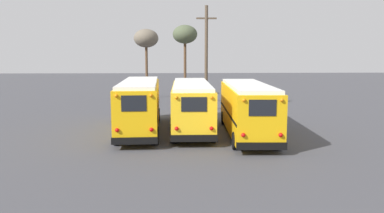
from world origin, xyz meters
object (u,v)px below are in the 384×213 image
object	(u,v)px
school_bus_1	(191,104)
bare_tree_0	(146,39)
school_bus_0	(140,104)
utility_pole	(206,57)
bare_tree_1	(185,36)
school_bus_2	(247,108)

from	to	relation	value
school_bus_1	bare_tree_0	distance (m)	19.85
school_bus_0	utility_pole	distance (m)	11.07
school_bus_1	utility_pole	xyz separation A→B (m)	(1.72, 8.79, 3.07)
bare_tree_1	school_bus_2	bearing A→B (deg)	-77.41
school_bus_1	school_bus_0	bearing A→B (deg)	-170.62
school_bus_1	bare_tree_1	xyz separation A→B (m)	(-0.05, 13.39, 5.16)
school_bus_1	bare_tree_0	world-z (taller)	bare_tree_0
utility_pole	bare_tree_1	bearing A→B (deg)	111.03
school_bus_2	utility_pole	distance (m)	11.34
school_bus_2	bare_tree_0	bearing A→B (deg)	110.49
school_bus_0	school_bus_2	distance (m)	6.93
school_bus_2	bare_tree_1	world-z (taller)	bare_tree_1
utility_pole	bare_tree_0	xyz separation A→B (m)	(-6.07, 9.92, 1.95)
bare_tree_0	bare_tree_1	size ratio (longest dim) A/B	0.99
school_bus_0	school_bus_1	xyz separation A→B (m)	(3.39, 0.56, -0.07)
school_bus_1	school_bus_2	bearing A→B (deg)	-30.64
school_bus_1	bare_tree_0	xyz separation A→B (m)	(-4.35, 18.71, 5.02)
utility_pole	bare_tree_0	distance (m)	11.80
school_bus_1	bare_tree_1	bearing A→B (deg)	90.22
school_bus_0	utility_pole	world-z (taller)	utility_pole
school_bus_2	utility_pole	world-z (taller)	utility_pole
school_bus_0	bare_tree_0	distance (m)	19.92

